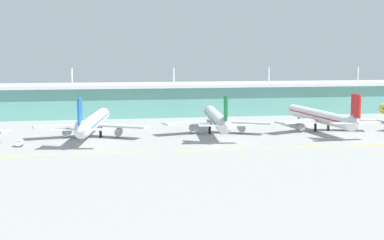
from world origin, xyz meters
TOP-DOWN VIEW (x-y plane):
  - ground_plane at (0.00, 0.00)m, footprint 600.00×600.00m
  - terminal_building at (-0.00, 107.75)m, footprint 288.00×34.00m
  - airliner_near_middle at (-44.32, 32.30)m, footprint 48.28×68.52m
  - airliner_center at (9.38, 34.34)m, footprint 48.52×67.81m
  - airliner_far_middle at (57.75, 32.96)m, footprint 48.73×68.51m
  - taxiway_stripe_west at (-71.00, -5.40)m, footprint 28.00×0.70m
  - taxiway_stripe_mid_west at (-37.00, -5.40)m, footprint 28.00×0.70m
  - taxiway_stripe_centre at (-3.00, -5.40)m, footprint 28.00×0.70m
  - taxiway_stripe_mid_east at (31.00, -5.40)m, footprint 28.00×0.70m
  - taxiway_stripe_east at (65.00, -5.40)m, footprint 28.00×0.70m
  - baggage_cart at (-71.70, 13.84)m, footprint 2.22×3.73m

SIDE VIEW (x-z plane):
  - ground_plane at x=0.00m, z-range 0.00..0.00m
  - taxiway_stripe_west at x=-71.00m, z-range 0.00..0.04m
  - taxiway_stripe_mid_west at x=-37.00m, z-range 0.00..0.04m
  - taxiway_stripe_centre at x=-3.00m, z-range 0.00..0.04m
  - taxiway_stripe_mid_east at x=31.00m, z-range 0.00..0.04m
  - taxiway_stripe_east at x=65.00m, z-range 0.00..0.04m
  - baggage_cart at x=-71.70m, z-range 0.02..2.50m
  - airliner_center at x=9.38m, z-range -3.00..15.90m
  - airliner_far_middle at x=57.75m, z-range -3.00..15.90m
  - airliner_near_middle at x=-44.32m, z-range -3.00..15.90m
  - terminal_building at x=0.00m, z-range -4.30..23.09m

